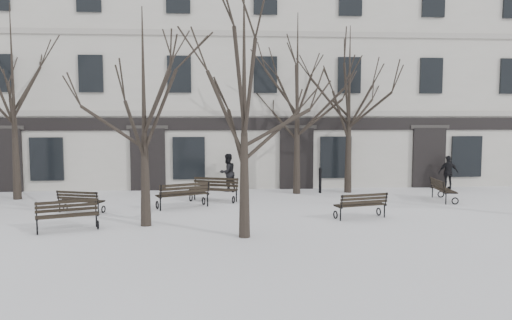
{
  "coord_description": "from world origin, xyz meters",
  "views": [
    {
      "loc": [
        -0.16,
        -15.55,
        3.47
      ],
      "look_at": [
        1.2,
        3.0,
        1.83
      ],
      "focal_mm": 35.0,
      "sensor_mm": 36.0,
      "label": 1
    }
  ],
  "objects": [
    {
      "name": "bollard_b",
      "position": [
        4.37,
        6.53,
        0.62
      ],
      "size": [
        0.15,
        0.15,
        1.16
      ],
      "color": "black",
      "rests_on": "ground"
    },
    {
      "name": "bench_1",
      "position": [
        -5.15,
        2.54,
        0.45
      ],
      "size": [
        1.73,
        1.07,
        0.83
      ],
      "rotation": [
        0.0,
        0.0,
        2.82
      ],
      "color": "black",
      "rests_on": "ground"
    },
    {
      "name": "ground",
      "position": [
        0.0,
        0.0,
        0.0
      ],
      "size": [
        100.0,
        100.0,
        0.0
      ],
      "primitive_type": "plane",
      "color": "silver",
      "rests_on": "ground"
    },
    {
      "name": "tree_2",
      "position": [
        0.54,
        -1.48,
        4.47
      ],
      "size": [
        5.01,
        5.01,
        7.16
      ],
      "color": "black",
      "rests_on": "ground"
    },
    {
      "name": "pedestrian_b",
      "position": [
        0.2,
        7.33,
        0.0
      ],
      "size": [
        1.08,
        1.04,
        1.74
      ],
      "primitive_type": "imported",
      "rotation": [
        0.0,
        0.0,
        3.8
      ],
      "color": "black",
      "rests_on": "ground"
    },
    {
      "name": "bench_3",
      "position": [
        -0.39,
        4.64,
        0.53
      ],
      "size": [
        2.02,
        1.3,
        0.97
      ],
      "rotation": [
        0.0,
        0.0,
        -0.35
      ],
      "color": "black",
      "rests_on": "ground"
    },
    {
      "name": "bench_2",
      "position": [
        4.62,
        0.84,
        0.49
      ],
      "size": [
        1.87,
        1.06,
        0.89
      ],
      "rotation": [
        0.0,
        0.0,
        3.39
      ],
      "color": "black",
      "rests_on": "ground"
    },
    {
      "name": "bollard_a",
      "position": [
        0.93,
        6.85,
        0.65
      ],
      "size": [
        0.16,
        0.16,
        1.22
      ],
      "color": "black",
      "rests_on": "ground"
    },
    {
      "name": "bench_4",
      "position": [
        -1.54,
        3.2,
        0.54
      ],
      "size": [
        2.06,
        1.43,
        0.99
      ],
      "rotation": [
        0.0,
        0.0,
        3.56
      ],
      "color": "black",
      "rests_on": "ground"
    },
    {
      "name": "building",
      "position": [
        0.0,
        12.96,
        5.52
      ],
      "size": [
        40.4,
        10.2,
        11.4
      ],
      "color": "#BAB5AC",
      "rests_on": "ground"
    },
    {
      "name": "tree_6",
      "position": [
        5.67,
        6.62,
        4.67
      ],
      "size": [
        5.24,
        5.24,
        7.48
      ],
      "color": "black",
      "rests_on": "ground"
    },
    {
      "name": "pedestrian_c",
      "position": [
        10.69,
        7.27,
        0.0
      ],
      "size": [
        0.94,
        0.39,
        1.6
      ],
      "primitive_type": "imported",
      "rotation": [
        0.0,
        0.0,
        3.14
      ],
      "color": "black",
      "rests_on": "ground"
    },
    {
      "name": "bench_0",
      "position": [
        -4.79,
        -0.24,
        0.49
      ],
      "size": [
        1.89,
        1.22,
        0.91
      ],
      "rotation": [
        0.0,
        0.0,
        0.35
      ],
      "color": "black",
      "rests_on": "ground"
    },
    {
      "name": "bench_5",
      "position": [
        8.93,
        4.08,
        0.49
      ],
      "size": [
        0.85,
        1.85,
        0.9
      ],
      "rotation": [
        0.0,
        0.0,
        1.46
      ],
      "color": "black",
      "rests_on": "ground"
    },
    {
      "name": "tree_5",
      "position": [
        3.29,
        6.46,
        4.98
      ],
      "size": [
        5.58,
        5.58,
        7.97
      ],
      "color": "black",
      "rests_on": "ground"
    },
    {
      "name": "tree_1",
      "position": [
        -2.5,
        0.25,
        4.26
      ],
      "size": [
        4.77,
        4.77,
        6.82
      ],
      "color": "black",
      "rests_on": "ground"
    },
    {
      "name": "tree_4",
      "position": [
        -8.61,
        5.76,
        5.03
      ],
      "size": [
        5.63,
        5.63,
        8.04
      ],
      "color": "black",
      "rests_on": "ground"
    }
  ]
}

